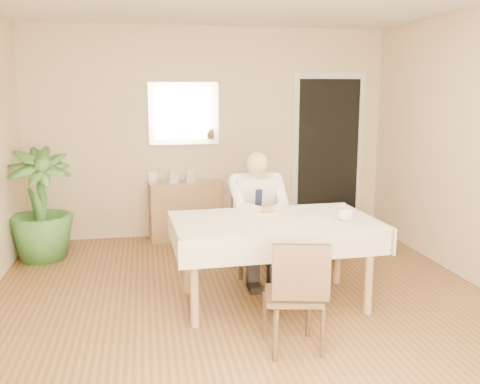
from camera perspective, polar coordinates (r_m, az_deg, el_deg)
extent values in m
plane|color=brown|center=(4.64, 0.78, -12.41)|extent=(5.00, 5.00, 0.00)
cube|color=beige|center=(6.76, -3.24, 6.27)|extent=(4.50, 0.02, 2.60)
cube|color=beige|center=(1.95, 15.05, -5.26)|extent=(4.50, 0.02, 2.60)
cube|color=silver|center=(1.93, 15.02, -0.82)|extent=(1.34, 0.02, 1.44)
cube|color=white|center=(1.95, 14.77, -0.71)|extent=(1.18, 0.02, 1.28)
cube|color=silver|center=(7.13, 9.30, 3.95)|extent=(0.96, 0.03, 2.10)
cube|color=black|center=(7.10, 9.38, 3.92)|extent=(0.80, 0.05, 1.95)
cube|color=silver|center=(6.69, -6.02, 8.32)|extent=(0.86, 0.03, 0.76)
cube|color=white|center=(6.67, -6.01, 8.32)|extent=(0.74, 0.02, 0.64)
cube|color=#8F6F51|center=(4.57, 3.63, -3.28)|extent=(1.64, 0.97, 0.04)
cube|color=beige|center=(4.56, 3.63, -2.96)|extent=(1.74, 1.07, 0.01)
cube|color=beige|center=(4.12, 5.28, -6.01)|extent=(1.70, 0.09, 0.22)
cube|color=beige|center=(5.06, 2.27, -2.81)|extent=(1.70, 0.09, 0.22)
cube|color=beige|center=(4.47, -7.07, -4.73)|extent=(0.06, 1.00, 0.22)
cube|color=beige|center=(4.86, 13.42, -3.68)|extent=(0.06, 1.00, 0.22)
cylinder|color=#8F6F51|center=(4.21, -4.90, -9.79)|extent=(0.07, 0.07, 0.70)
cylinder|color=#8F6F51|center=(4.56, 13.61, -8.43)|extent=(0.07, 0.07, 0.70)
cylinder|color=#8F6F51|center=(4.91, -5.71, -6.79)|extent=(0.07, 0.07, 0.70)
cylinder|color=#8F6F51|center=(5.22, 10.35, -5.87)|extent=(0.07, 0.07, 0.70)
cube|color=#3C281A|center=(5.40, 1.57, -4.38)|extent=(0.45, 0.45, 0.04)
cube|color=#3C281A|center=(5.52, 1.19, -1.45)|extent=(0.41, 0.08, 0.41)
cylinder|color=#3C281A|center=(5.27, 0.07, -7.26)|extent=(0.04, 0.04, 0.40)
cylinder|color=#3C281A|center=(5.34, 3.79, -7.03)|extent=(0.04, 0.04, 0.40)
cylinder|color=#3C281A|center=(5.59, -0.58, -6.17)|extent=(0.04, 0.04, 0.40)
cylinder|color=#3C281A|center=(5.66, 2.93, -5.98)|extent=(0.04, 0.04, 0.40)
cube|color=#3C281A|center=(3.87, 5.72, -10.95)|extent=(0.46, 0.46, 0.04)
cube|color=#3C281A|center=(3.63, 6.55, -8.53)|extent=(0.39, 0.12, 0.39)
cylinder|color=#3C281A|center=(3.77, 3.84, -15.03)|extent=(0.04, 0.04, 0.38)
cylinder|color=#3C281A|center=(3.86, 8.82, -14.51)|extent=(0.04, 0.04, 0.38)
cylinder|color=#3C281A|center=(4.06, 2.67, -13.03)|extent=(0.04, 0.04, 0.38)
cylinder|color=#3C281A|center=(4.14, 7.29, -12.61)|extent=(0.04, 0.04, 0.38)
cube|color=white|center=(5.28, 1.67, -1.00)|extent=(0.42, 0.31, 0.55)
cube|color=black|center=(5.17, 1.95, -1.61)|extent=(0.07, 0.08, 0.36)
cylinder|color=tan|center=(5.19, 1.79, 1.98)|extent=(0.09, 0.09, 0.08)
sphere|color=tan|center=(5.15, 1.86, 3.09)|extent=(0.21, 0.21, 0.21)
cube|color=black|center=(5.13, 1.02, -4.06)|extent=(0.13, 0.42, 0.13)
cube|color=black|center=(5.17, 3.20, -3.96)|extent=(0.13, 0.42, 0.13)
cube|color=black|center=(5.04, 1.41, -7.77)|extent=(0.11, 0.12, 0.45)
cube|color=black|center=(5.08, 3.64, -7.63)|extent=(0.11, 0.12, 0.45)
cube|color=black|center=(5.05, 1.54, -10.02)|extent=(0.11, 0.26, 0.07)
cube|color=black|center=(5.09, 3.78, -9.87)|extent=(0.11, 0.26, 0.07)
cylinder|color=white|center=(4.78, 2.82, -2.15)|extent=(0.26, 0.26, 0.02)
ellipsoid|color=#986034|center=(4.77, 2.82, -1.89)|extent=(0.14, 0.14, 0.06)
cylinder|color=silver|center=(4.72, 3.45, -2.08)|extent=(0.01, 0.13, 0.01)
cylinder|color=silver|center=(4.71, 2.51, -2.12)|extent=(0.01, 0.13, 0.01)
imported|color=white|center=(4.57, 11.20, -2.35)|extent=(0.17, 0.17, 0.10)
cube|color=#8F6F51|center=(6.69, -5.72, -1.95)|extent=(0.93, 0.39, 0.72)
cube|color=silver|center=(6.61, -9.30, 1.61)|extent=(0.10, 0.02, 0.14)
cube|color=silver|center=(6.63, -7.11, 1.70)|extent=(0.10, 0.02, 0.14)
cube|color=silver|center=(6.68, -5.26, 1.79)|extent=(0.10, 0.02, 0.14)
imported|color=#306026|center=(6.18, -20.55, -1.28)|extent=(0.86, 0.86, 1.22)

